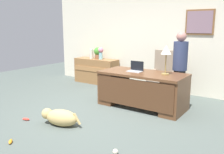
# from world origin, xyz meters

# --- Properties ---
(ground_plane) EXTENTS (12.00, 12.00, 0.00)m
(ground_plane) POSITION_xyz_m (0.00, 0.00, 0.00)
(ground_plane) COLOR #4C5651
(back_wall) EXTENTS (7.00, 0.16, 2.70)m
(back_wall) POSITION_xyz_m (0.01, 2.60, 1.35)
(back_wall) COLOR beige
(back_wall) RESTS_ON ground_plane
(desk) EXTENTS (1.87, 0.88, 0.77)m
(desk) POSITION_xyz_m (0.47, 0.95, 0.42)
(desk) COLOR brown
(desk) RESTS_ON ground_plane
(credenza) EXTENTS (1.41, 0.50, 0.76)m
(credenza) POSITION_xyz_m (-1.82, 2.25, 0.38)
(credenza) COLOR olive
(credenza) RESTS_ON ground_plane
(armchair) EXTENTS (0.60, 0.59, 1.17)m
(armchair) POSITION_xyz_m (0.55, 1.94, 0.51)
(armchair) COLOR gray
(armchair) RESTS_ON ground_plane
(person_standing) EXTENTS (0.32, 0.32, 1.65)m
(person_standing) POSITION_xyz_m (1.06, 1.64, 0.85)
(person_standing) COLOR #262323
(person_standing) RESTS_ON ground_plane
(dog_lying) EXTENTS (0.77, 0.44, 0.30)m
(dog_lying) POSITION_xyz_m (-0.25, -0.81, 0.16)
(dog_lying) COLOR tan
(dog_lying) RESTS_ON ground_plane
(laptop) EXTENTS (0.32, 0.22, 0.22)m
(laptop) POSITION_xyz_m (0.28, 1.01, 0.83)
(laptop) COLOR #B2B5BA
(laptop) RESTS_ON desk
(desk_lamp) EXTENTS (0.22, 0.22, 0.60)m
(desk_lamp) POSITION_xyz_m (0.96, 1.04, 1.25)
(desk_lamp) COLOR #9E8447
(desk_lamp) RESTS_ON desk
(vase_with_flowers) EXTENTS (0.17, 0.17, 0.37)m
(vase_with_flowers) POSITION_xyz_m (-1.64, 2.25, 0.98)
(vase_with_flowers) COLOR #84C3D3
(vase_with_flowers) RESTS_ON credenza
(vase_empty) EXTENTS (0.12, 0.12, 0.30)m
(vase_empty) POSITION_xyz_m (-2.00, 2.25, 0.91)
(vase_empty) COLOR silver
(vase_empty) RESTS_ON credenza
(potted_plant) EXTENTS (0.24, 0.24, 0.36)m
(potted_plant) POSITION_xyz_m (-1.75, 2.25, 0.96)
(potted_plant) COLOR brown
(potted_plant) RESTS_ON credenza
(dog_toy_ball) EXTENTS (0.08, 0.08, 0.08)m
(dog_toy_ball) POSITION_xyz_m (1.14, -1.10, 0.04)
(dog_toy_ball) COLOR beige
(dog_toy_ball) RESTS_ON ground_plane
(dog_toy_bone) EXTENTS (0.16, 0.10, 0.05)m
(dog_toy_bone) POSITION_xyz_m (-0.97, -1.01, 0.03)
(dog_toy_bone) COLOR #E53F33
(dog_toy_bone) RESTS_ON ground_plane
(dog_toy_plush) EXTENTS (0.14, 0.14, 0.05)m
(dog_toy_plush) POSITION_xyz_m (-0.38, -1.73, 0.03)
(dog_toy_plush) COLOR orange
(dog_toy_plush) RESTS_ON ground_plane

